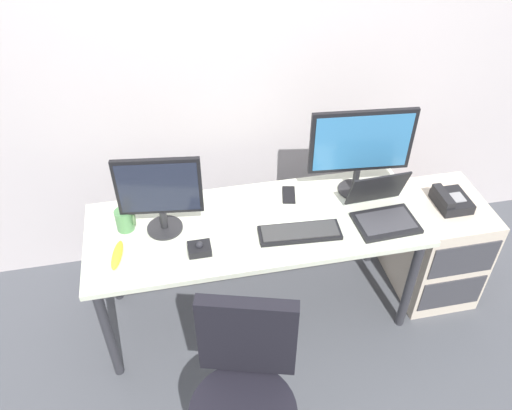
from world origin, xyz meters
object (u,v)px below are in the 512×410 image
at_px(cell_phone, 289,195).
at_px(banana, 117,255).
at_px(file_cabinet, 436,245).
at_px(monitor_side, 159,192).
at_px(trackball_mouse, 200,248).
at_px(coffee_mug, 125,220).
at_px(desk_phone, 451,200).
at_px(monitor_main, 361,146).
at_px(laptop, 383,210).
at_px(office_chair, 245,408).
at_px(keyboard, 300,232).

distance_m(cell_phone, banana, 0.96).
distance_m(file_cabinet, cell_phone, 0.97).
bearing_deg(monitor_side, trackball_mouse, -52.03).
xyz_separation_m(coffee_mug, cell_phone, (0.87, 0.09, -0.05)).
relative_size(desk_phone, monitor_main, 0.37).
distance_m(monitor_side, laptop, 1.13).
bearing_deg(desk_phone, monitor_main, 161.53).
height_order(laptop, coffee_mug, laptop).
height_order(office_chair, coffee_mug, office_chair).
bearing_deg(banana, desk_phone, 3.11).
bearing_deg(laptop, coffee_mug, 172.12).
distance_m(laptop, coffee_mug, 1.31).
xyz_separation_m(office_chair, cell_phone, (0.44, 1.02, 0.27)).
distance_m(office_chair, coffee_mug, 1.07).
bearing_deg(trackball_mouse, banana, 174.50).
bearing_deg(monitor_main, keyboard, -144.34).
height_order(laptop, trackball_mouse, laptop).
height_order(trackball_mouse, coffee_mug, coffee_mug).
bearing_deg(banana, keyboard, -1.02).
relative_size(laptop, trackball_mouse, 2.94).
height_order(file_cabinet, laptop, laptop).
bearing_deg(desk_phone, coffee_mug, 176.51).
height_order(office_chair, cell_phone, office_chair).
height_order(file_cabinet, monitor_main, monitor_main).
distance_m(desk_phone, banana, 1.78).
xyz_separation_m(file_cabinet, monitor_main, (-0.50, 0.15, 0.67)).
relative_size(file_cabinet, desk_phone, 3.26).
xyz_separation_m(file_cabinet, desk_phone, (-0.01, -0.02, 0.36)).
xyz_separation_m(monitor_side, banana, (-0.23, -0.16, -0.22)).
bearing_deg(trackball_mouse, monitor_main, 18.57).
height_order(file_cabinet, monitor_side, monitor_side).
relative_size(monitor_main, banana, 2.85).
height_order(office_chair, monitor_main, monitor_main).
bearing_deg(cell_phone, office_chair, -100.63).
bearing_deg(banana, cell_phone, 17.78).
distance_m(desk_phone, office_chair, 1.55).
bearing_deg(desk_phone, office_chair, -147.71).
relative_size(file_cabinet, laptop, 2.02).
xyz_separation_m(trackball_mouse, cell_phone, (0.53, 0.33, -0.02)).
xyz_separation_m(desk_phone, monitor_side, (-1.54, 0.06, 0.26)).
relative_size(monitor_side, trackball_mouse, 3.90).
relative_size(file_cabinet, cell_phone, 4.59).
relative_size(desk_phone, keyboard, 0.48).
bearing_deg(monitor_main, trackball_mouse, -161.43).
xyz_separation_m(monitor_side, trackball_mouse, (0.15, -0.20, -0.22)).
xyz_separation_m(coffee_mug, banana, (-0.04, -0.20, -0.04)).
distance_m(desk_phone, monitor_main, 0.61).
relative_size(keyboard, trackball_mouse, 3.80).
distance_m(file_cabinet, monitor_main, 0.85).
relative_size(cell_phone, banana, 0.75).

